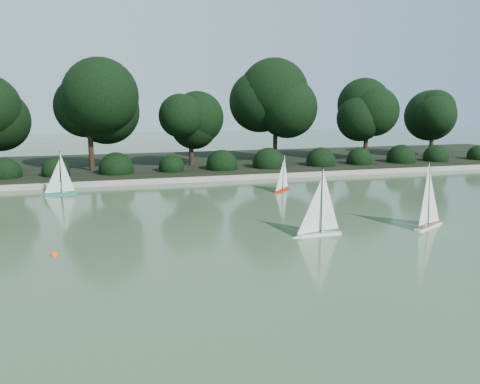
# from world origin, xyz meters

# --- Properties ---
(ground) EXTENTS (80.00, 80.00, 0.00)m
(ground) POSITION_xyz_m (0.00, 0.00, 0.00)
(ground) COLOR #394E2F
(ground) RESTS_ON ground
(pond_coping) EXTENTS (40.00, 0.35, 0.18)m
(pond_coping) POSITION_xyz_m (0.00, 9.00, 0.09)
(pond_coping) COLOR gray
(pond_coping) RESTS_ON ground
(far_bank) EXTENTS (40.00, 8.00, 0.30)m
(far_bank) POSITION_xyz_m (0.00, 13.00, 0.15)
(far_bank) COLOR black
(far_bank) RESTS_ON ground
(tree_line) EXTENTS (26.31, 3.93, 4.39)m
(tree_line) POSITION_xyz_m (1.23, 11.44, 2.64)
(tree_line) COLOR black
(tree_line) RESTS_ON ground
(shrub_hedge) EXTENTS (29.10, 1.10, 1.10)m
(shrub_hedge) POSITION_xyz_m (0.00, 9.90, 0.45)
(shrub_hedge) COLOR black
(shrub_hedge) RESTS_ON ground
(sailboat_white_a) EXTENTS (1.22, 0.25, 1.66)m
(sailboat_white_a) POSITION_xyz_m (1.95, 1.08, 0.26)
(sailboat_white_a) COLOR white
(sailboat_white_a) RESTS_ON ground
(sailboat_white_b) EXTENTS (1.20, 0.75, 1.74)m
(sailboat_white_b) POSITION_xyz_m (4.91, 1.06, 0.27)
(sailboat_white_b) COLOR white
(sailboat_white_b) RESTS_ON ground
(sailboat_orange) EXTENTS (0.85, 0.77, 1.39)m
(sailboat_orange) POSITION_xyz_m (3.10, 6.27, 0.22)
(sailboat_orange) COLOR red
(sailboat_orange) RESTS_ON ground
(sailboat_teal) EXTENTS (1.10, 0.25, 1.50)m
(sailboat_teal) POSITION_xyz_m (-3.98, 7.64, 0.24)
(sailboat_teal) COLOR #188B7F
(sailboat_teal) RESTS_ON ground
(race_buoy) EXTENTS (0.16, 0.16, 0.16)m
(race_buoy) POSITION_xyz_m (-3.46, 1.22, 0.00)
(race_buoy) COLOR #F64E0C
(race_buoy) RESTS_ON ground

